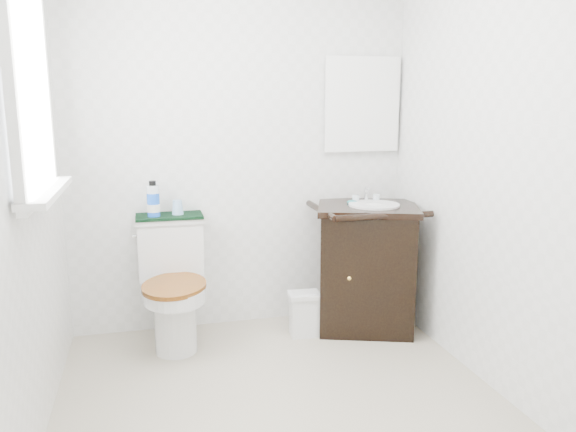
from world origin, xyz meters
name	(u,v)px	position (x,y,z in m)	size (l,w,h in m)	color
floor	(287,412)	(0.00, 0.00, 0.00)	(2.40, 2.40, 0.00)	#ABA08A
wall_back	(241,144)	(0.00, 1.20, 1.20)	(2.40, 2.40, 0.00)	silver
wall_front	(412,217)	(0.00, -1.20, 1.20)	(2.40, 2.40, 0.00)	silver
wall_left	(15,171)	(-1.10, 0.00, 1.20)	(2.40, 2.40, 0.00)	silver
wall_right	(505,158)	(1.10, 0.00, 1.20)	(2.40, 2.40, 0.00)	silver
window	(27,82)	(-1.07, 0.25, 1.55)	(0.02, 0.70, 0.90)	white
mirror	(362,105)	(0.82, 1.18, 1.45)	(0.50, 0.02, 0.60)	silver
toilet	(173,289)	(-0.47, 0.97, 0.34)	(0.44, 0.65, 0.77)	silver
vanity	(366,264)	(0.77, 0.90, 0.43)	(0.77, 0.71, 0.92)	black
trash_bin	(304,313)	(0.33, 0.86, 0.14)	(0.20, 0.17, 0.28)	silver
towel	(169,216)	(-0.47, 1.09, 0.77)	(0.41, 0.22, 0.02)	black
mouthwash_bottle	(153,200)	(-0.57, 1.06, 0.88)	(0.08, 0.08, 0.22)	blue
cup	(178,207)	(-0.42, 1.09, 0.83)	(0.07, 0.07, 0.09)	#85B0DB
soap_bar	(352,201)	(0.70, 1.00, 0.83)	(0.08, 0.05, 0.02)	#19757B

